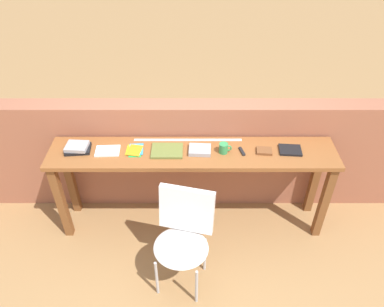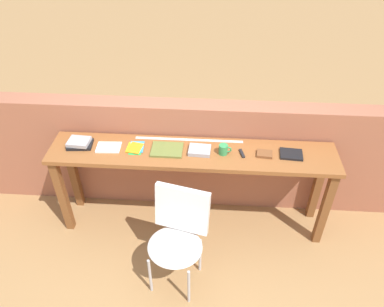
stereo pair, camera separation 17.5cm
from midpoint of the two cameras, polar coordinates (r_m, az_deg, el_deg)
name	(u,v)px [view 1 (the left image)]	position (r m, az deg, el deg)	size (l,w,h in m)	color
ground_plane	(192,244)	(3.64, -1.41, -13.73)	(40.00, 40.00, 0.00)	#9E7547
brick_wall_back	(192,155)	(3.68, -1.38, -0.21)	(6.00, 0.20, 1.15)	#9E5B42
sideboard	(192,164)	(3.31, -1.52, -1.66)	(2.50, 0.44, 0.88)	brown
chair_white_moulded	(182,235)	(3.03, -3.15, -12.30)	(0.53, 0.54, 0.89)	white
book_stack_leftmost	(77,148)	(3.39, -18.57, 0.78)	(0.23, 0.18, 0.06)	black
magazine_cycling	(107,151)	(3.32, -14.31, 0.34)	(0.21, 0.15, 0.01)	white
pamphlet_pile_colourful	(134,150)	(3.28, -10.29, 0.47)	(0.15, 0.19, 0.01)	green
book_open_centre	(166,151)	(3.23, -5.47, 0.39)	(0.27, 0.21, 0.02)	olive
book_grey_hardcover	(199,150)	(3.21, -0.45, 0.52)	(0.19, 0.15, 0.04)	#9E9EA3
mug	(223,148)	(3.19, 3.20, 0.80)	(0.11, 0.08, 0.09)	#338C4C
multitool_folded	(241,151)	(3.23, 5.99, 0.31)	(0.02, 0.11, 0.02)	black
leather_journal_brown	(264,151)	(3.25, 9.35, 0.38)	(0.13, 0.10, 0.02)	brown
book_repair_rightmost	(290,150)	(3.31, 13.19, 0.50)	(0.19, 0.15, 0.02)	black
ruler_metal_back_edge	(187,140)	(3.36, -2.23, 2.05)	(0.97, 0.03, 0.00)	silver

